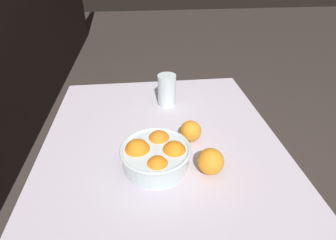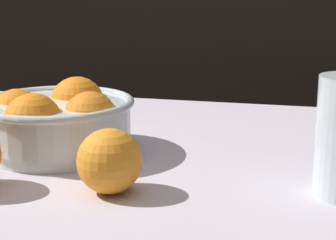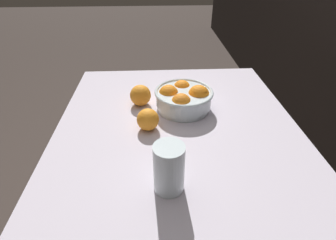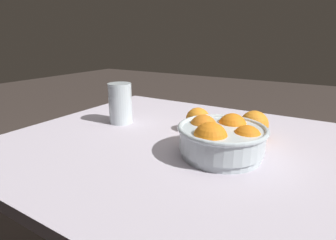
{
  "view_description": "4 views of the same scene",
  "coord_description": "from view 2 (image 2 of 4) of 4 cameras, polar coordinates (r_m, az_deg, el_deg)",
  "views": [
    {
      "loc": [
        -0.76,
        0.06,
        1.31
      ],
      "look_at": [
        0.05,
        -0.03,
        0.77
      ],
      "focal_mm": 28.0,
      "sensor_mm": 36.0,
      "label": 1
    },
    {
      "loc": [
        0.22,
        -0.69,
        0.95
      ],
      "look_at": [
        0.05,
        -0.03,
        0.78
      ],
      "focal_mm": 60.0,
      "sensor_mm": 36.0,
      "label": 2
    },
    {
      "loc": [
        0.75,
        -0.07,
        1.25
      ],
      "look_at": [
        0.03,
        -0.04,
        0.76
      ],
      "focal_mm": 28.0,
      "sensor_mm": 36.0,
      "label": 3
    },
    {
      "loc": [
        -0.33,
        0.63,
        0.99
      ],
      "look_at": [
        0.05,
        -0.01,
        0.76
      ],
      "focal_mm": 28.0,
      "sensor_mm": 36.0,
      "label": 4
    }
  ],
  "objects": [
    {
      "name": "orange_loose_near_bowl",
      "position": [
        0.66,
        -5.78,
        -4.2
      ],
      "size": [
        0.08,
        0.08,
        0.08
      ],
      "primitive_type": "sphere",
      "color": "orange",
      "rests_on": "dining_table"
    },
    {
      "name": "fruit_bowl",
      "position": [
        0.83,
        -11.19,
        -0.0
      ],
      "size": [
        0.23,
        0.23,
        0.1
      ],
      "color": "silver",
      "rests_on": "dining_table"
    },
    {
      "name": "dining_table",
      "position": [
        0.8,
        -3.16,
        -10.48
      ],
      "size": [
        1.02,
        0.86,
        0.71
      ],
      "color": "silver",
      "rests_on": "ground_plane"
    }
  ]
}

